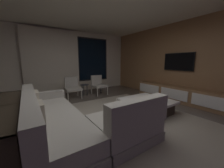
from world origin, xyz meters
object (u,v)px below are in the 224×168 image
object	(u,v)px
accent_chair_near_window	(98,84)
console_table_behind_couch	(6,126)
sectional_couch	(71,122)
accent_chair_by_curtain	(72,86)
media_console	(178,94)
coffee_table	(147,106)
mounted_tv	(178,62)
book_stack_on_coffee_table	(154,99)
side_stool	(84,87)

from	to	relation	value
accent_chair_near_window	console_table_behind_couch	world-z (taller)	accent_chair_near_window
sectional_couch	accent_chair_by_curtain	world-z (taller)	sectional_couch
media_console	console_table_behind_couch	bearing A→B (deg)	179.61
coffee_table	media_console	world-z (taller)	media_console
accent_chair_near_window	coffee_table	bearing A→B (deg)	-87.52
accent_chair_near_window	mounted_tv	size ratio (longest dim) A/B	0.75
book_stack_on_coffee_table	side_stool	bearing A→B (deg)	106.38
accent_chair_by_curtain	mounted_tv	xyz separation A→B (m)	(3.04, -2.27, 0.92)
accent_chair_near_window	side_stool	bearing A→B (deg)	175.15
accent_chair_by_curtain	console_table_behind_couch	world-z (taller)	accent_chair_by_curtain
book_stack_on_coffee_table	media_console	distance (m)	1.59
accent_chair_near_window	side_stool	world-z (taller)	accent_chair_near_window
media_console	console_table_behind_couch	size ratio (longest dim) A/B	1.48
console_table_behind_couch	media_console	bearing A→B (deg)	-0.39
accent_chair_near_window	console_table_behind_couch	distance (m)	3.71
sectional_couch	console_table_behind_couch	distance (m)	0.93
sectional_couch	media_console	world-z (taller)	sectional_couch
mounted_tv	console_table_behind_couch	xyz separation A→B (m)	(-4.76, -0.17, -0.93)
book_stack_on_coffee_table	media_console	xyz separation A→B (m)	(1.57, 0.22, -0.14)
coffee_table	media_console	xyz separation A→B (m)	(1.67, 0.08, 0.06)
media_console	accent_chair_by_curtain	bearing A→B (deg)	139.20
coffee_table	accent_chair_by_curtain	distance (m)	2.83
book_stack_on_coffee_table	accent_chair_by_curtain	distance (m)	2.99
side_stool	console_table_behind_couch	size ratio (longest dim) A/B	0.22
side_stool	media_console	size ratio (longest dim) A/B	0.15
mounted_tv	media_console	bearing A→B (deg)	-132.46
sectional_couch	accent_chair_near_window	world-z (taller)	sectional_couch
sectional_couch	console_table_behind_couch	world-z (taller)	sectional_couch
side_stool	mounted_tv	bearing A→B (deg)	-42.17
accent_chair_near_window	media_console	world-z (taller)	accent_chair_near_window
book_stack_on_coffee_table	mounted_tv	world-z (taller)	mounted_tv
sectional_couch	accent_chair_by_curtain	size ratio (longest dim) A/B	3.21
console_table_behind_couch	accent_chair_by_curtain	bearing A→B (deg)	54.88
sectional_couch	mounted_tv	world-z (taller)	mounted_tv
side_stool	mounted_tv	xyz separation A→B (m)	(2.55, -2.31, 0.98)
accent_chair_near_window	mounted_tv	bearing A→B (deg)	-49.13
sectional_couch	side_stool	size ratio (longest dim) A/B	5.43
side_stool	console_table_behind_couch	distance (m)	3.32
accent_chair_by_curtain	coffee_table	bearing A→B (deg)	-64.86
mounted_tv	book_stack_on_coffee_table	bearing A→B (deg)	-166.53
accent_chair_by_curtain	mounted_tv	size ratio (longest dim) A/B	0.75
coffee_table	media_console	distance (m)	1.67
console_table_behind_couch	accent_chair_near_window	bearing A→B (deg)	40.88
sectional_couch	accent_chair_by_curtain	distance (m)	2.70
book_stack_on_coffee_table	media_console	size ratio (longest dim) A/B	0.09
sectional_couch	book_stack_on_coffee_table	size ratio (longest dim) A/B	9.02
accent_chair_by_curtain	media_console	xyz separation A→B (m)	(2.86, -2.47, -0.18)
sectional_couch	console_table_behind_couch	xyz separation A→B (m)	(-0.91, 0.13, 0.13)
book_stack_on_coffee_table	side_stool	xyz separation A→B (m)	(-0.80, 2.73, -0.01)
coffee_table	side_stool	distance (m)	2.69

